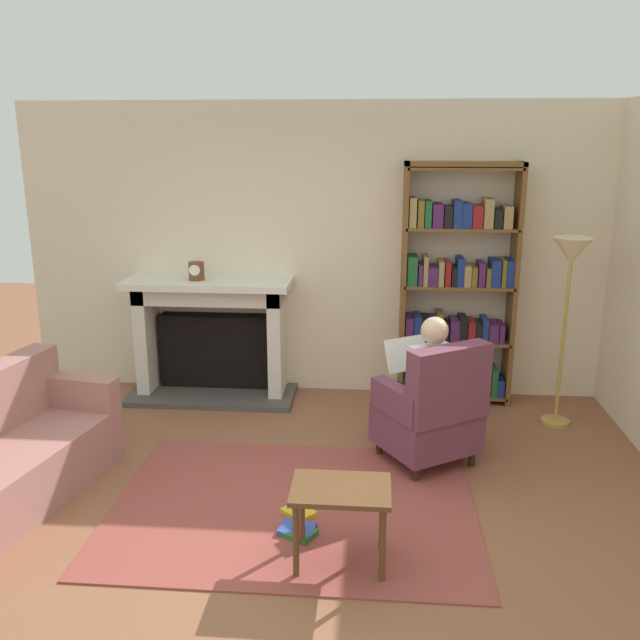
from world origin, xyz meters
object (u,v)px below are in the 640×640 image
Objects in this scene: floor_lamp at (570,268)px; side_table at (341,500)px; seated_reader at (424,381)px; fireplace at (212,334)px; mantel_clock at (196,271)px; bookshelf at (457,290)px; armchair_reading at (432,411)px.

side_table is at bearing -129.22° from floor_lamp.
seated_reader reaches higher than side_table.
fireplace reaches higher than side_table.
floor_lamp reaches higher than fireplace.
mantel_clock is at bearing -132.96° from fireplace.
side_table is at bearing -108.96° from bookshelf.
fireplace is at bearing 47.04° from mantel_clock.
mantel_clock reaches higher than seated_reader.
bookshelf reaches higher than floor_lamp.
armchair_reading is (-0.29, -1.33, -0.63)m from bookshelf.
mantel_clock is 2.98m from side_table.
seated_reader is at bearing -147.95° from floor_lamp.
mantel_clock reaches higher than side_table.
mantel_clock reaches higher than fireplace.
bookshelf is 1.35m from seated_reader.
seated_reader is 0.71× the size of floor_lamp.
mantel_clock is at bearing -61.76° from seated_reader.
side_table is (1.35, -2.58, -0.19)m from fireplace.
fireplace is 2.24m from seated_reader.
bookshelf is at bearing 3.31° from mantel_clock.
fireplace is at bearing -65.23° from seated_reader.
mantel_clock is 2.35m from bookshelf.
fireplace is at bearing -66.43° from armchair_reading.
floor_lamp is at bearing -6.27° from mantel_clock.
bookshelf is at bearing -135.22° from armchair_reading.
fireplace is 0.72× the size of bookshelf.
armchair_reading is 0.85× the size of seated_reader.
mantel_clock is 0.14× the size of seated_reader.
seated_reader is 2.04× the size of side_table.
seated_reader is (-0.35, -1.23, -0.43)m from bookshelf.
armchair_reading is at bearing -143.18° from floor_lamp.
floor_lamp is (1.13, 0.85, 0.93)m from armchair_reading.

